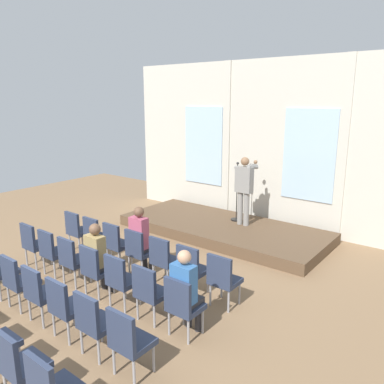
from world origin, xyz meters
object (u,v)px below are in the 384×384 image
(chair_r0_c1, at_px, (95,235))
(chair_r1_c5, at_px, (149,290))
(speaker, at_px, (244,186))
(chair_r0_c0, at_px, (77,229))
(mic_stand, at_px, (236,208))
(chair_r0_c3, at_px, (138,249))
(chair_r0_c6, at_px, (223,277))
(chair_r0_c5, at_px, (191,267))
(chair_r2_c3, at_px, (40,291))
(chair_r2_c2, at_px, (17,279))
(chair_r1_c3, at_px, (95,267))
(chair_r1_c6, at_px, (182,303))
(audience_r0_c3, at_px, (141,237))
(chair_r1_c2, at_px, (72,258))
(chair_r2_c4, at_px, (65,304))
(chair_r0_c4, at_px, (163,258))
(audience_r1_c6, at_px, (186,288))
(chair_r3_c5, at_px, (18,362))
(chair_r1_c1, at_px, (52,250))
(audience_r1_c3, at_px, (98,255))
(chair_r1_c0, at_px, (34,242))
(chair_r1_c4, at_px, (120,278))
(chair_r0_c2, at_px, (116,242))
(chair_r2_c6, at_px, (128,339))
(chair_r2_c5, at_px, (94,320))

(chair_r0_c1, bearing_deg, chair_r1_c5, -21.81)
(speaker, relative_size, chair_r0_c0, 1.84)
(speaker, xyz_separation_m, mic_stand, (-0.33, 0.20, -0.67))
(chair_r0_c0, relative_size, chair_r0_c3, 1.00)
(speaker, distance_m, chair_r0_c6, 3.68)
(speaker, relative_size, chair_r1_c5, 1.84)
(chair_r0_c5, distance_m, chair_r2_c3, 2.48)
(chair_r2_c2, bearing_deg, chair_r1_c3, 58.01)
(chair_r1_c6, bearing_deg, chair_r0_c1, 162.25)
(audience_r0_c3, bearing_deg, chair_r1_c2, -120.18)
(mic_stand, bearing_deg, chair_r2_c4, -84.45)
(chair_r0_c4, height_order, chair_r2_c2, same)
(audience_r1_c6, relative_size, chair_r3_c5, 1.42)
(chair_r0_c0, height_order, chair_r1_c3, same)
(audience_r0_c3, relative_size, chair_r2_c4, 1.47)
(speaker, xyz_separation_m, chair_r2_c3, (-0.45, -5.37, -0.74))
(chair_r0_c5, xyz_separation_m, chair_r1_c6, (0.66, -1.05, 0.00))
(chair_r0_c5, relative_size, chair_r1_c2, 1.00)
(chair_r1_c1, xyz_separation_m, chair_r2_c2, (0.66, -1.05, 0.00))
(mic_stand, height_order, audience_r1_c3, mic_stand)
(chair_r0_c5, height_order, chair_r0_c6, same)
(chair_r1_c0, relative_size, chair_r1_c1, 1.00)
(chair_r1_c5, height_order, audience_r1_c6, audience_r1_c6)
(chair_r0_c5, distance_m, chair_r1_c4, 1.24)
(chair_r0_c1, height_order, audience_r1_c3, audience_r1_c3)
(speaker, relative_size, chair_r0_c2, 1.84)
(chair_r0_c5, bearing_deg, chair_r0_c0, 180.00)
(chair_r0_c5, bearing_deg, chair_r2_c6, -72.66)
(chair_r1_c5, relative_size, audience_r1_c6, 0.70)
(chair_r2_c3, bearing_deg, chair_r1_c2, 121.99)
(chair_r0_c1, xyz_separation_m, chair_r3_c5, (2.63, -3.15, 0.00))
(chair_r0_c3, xyz_separation_m, chair_r1_c3, (0.00, -1.05, 0.00))
(chair_r1_c4, distance_m, chair_r2_c4, 1.05)
(chair_r2_c6, bearing_deg, chair_r0_c6, 90.00)
(chair_r2_c5, xyz_separation_m, chair_r3_c5, (0.00, -1.05, 0.00))
(speaker, bearing_deg, chair_r3_c5, -82.30)
(chair_r1_c1, bearing_deg, chair_r2_c6, -17.75)
(chair_r0_c0, bearing_deg, chair_r0_c2, 0.00)
(audience_r0_c3, distance_m, chair_r0_c4, 0.70)
(chair_r1_c5, relative_size, chair_r2_c6, 1.00)
(chair_r2_c2, xyz_separation_m, chair_r2_c4, (1.31, 0.00, 0.00))
(chair_r2_c3, distance_m, chair_r2_c4, 0.66)
(chair_r0_c2, xyz_separation_m, audience_r0_c3, (0.66, 0.08, 0.23))
(chair_r1_c3, relative_size, chair_r2_c3, 1.00)
(chair_r1_c1, distance_m, chair_r2_c2, 1.24)
(chair_r0_c5, bearing_deg, chair_r1_c2, -151.91)
(audience_r1_c6, bearing_deg, chair_r0_c3, 153.77)
(chair_r0_c6, height_order, chair_r2_c4, same)
(chair_r0_c1, bearing_deg, chair_r0_c5, 0.00)
(mic_stand, bearing_deg, chair_r2_c2, -97.89)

